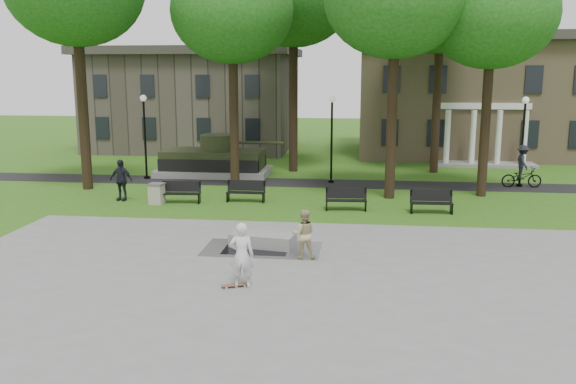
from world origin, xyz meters
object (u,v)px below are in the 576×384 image
object	(u,v)px
concrete_block	(263,240)
park_bench_0	(181,192)
skateboarder	(242,255)
trash_bin	(157,193)
friend_watching	(304,234)
cyclist	(522,170)

from	to	relation	value
concrete_block	park_bench_0	xyz separation A→B (m)	(-4.90, 6.70, 0.28)
concrete_block	skateboarder	size ratio (longest dim) A/B	1.17
skateboarder	trash_bin	distance (m)	12.13
friend_watching	park_bench_0	bearing A→B (deg)	-57.41
cyclist	skateboarder	bearing A→B (deg)	141.60
trash_bin	friend_watching	bearing A→B (deg)	-45.29
friend_watching	park_bench_0	size ratio (longest dim) A/B	0.89
friend_watching	concrete_block	bearing A→B (deg)	-45.30
concrete_block	cyclist	xyz separation A→B (m)	(11.76, 12.56, 0.67)
trash_bin	concrete_block	bearing A→B (deg)	-46.75
skateboarder	cyclist	size ratio (longest dim) A/B	0.83
park_bench_0	trash_bin	size ratio (longest dim) A/B	1.91
cyclist	park_bench_0	size ratio (longest dim) A/B	1.23
friend_watching	trash_bin	bearing A→B (deg)	-51.76
cyclist	park_bench_0	xyz separation A→B (m)	(-16.67, -5.86, -0.40)
concrete_block	park_bench_0	size ratio (longest dim) A/B	1.20
friend_watching	trash_bin	size ratio (longest dim) A/B	1.69
skateboarder	concrete_block	bearing A→B (deg)	-95.80
friend_watching	park_bench_0	xyz separation A→B (m)	(-6.44, 7.94, -0.31)
park_bench_0	cyclist	bearing A→B (deg)	14.84
concrete_block	trash_bin	world-z (taller)	trash_bin
friend_watching	trash_bin	world-z (taller)	friend_watching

